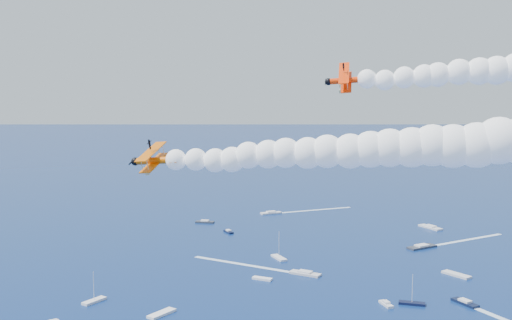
% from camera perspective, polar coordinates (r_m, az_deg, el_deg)
% --- Properties ---
extents(biplane_lead, '(8.84, 10.26, 7.75)m').
position_cam_1_polar(biplane_lead, '(95.13, 8.42, 7.24)').
color(biplane_lead, '#FF3505').
extents(biplane_trail, '(9.02, 10.51, 7.16)m').
position_cam_1_polar(biplane_trail, '(87.08, -9.13, -0.05)').
color(biplane_trail, '#E56104').
extents(smoke_trail_trail, '(51.40, 27.64, 9.69)m').
position_cam_1_polar(smoke_trail_trail, '(80.55, 7.53, 0.77)').
color(smoke_trail_trail, white).
extents(spectator_boats, '(237.14, 185.74, 0.70)m').
position_cam_1_polar(spectator_boats, '(190.41, 15.02, -11.90)').
color(spectator_boats, silver).
rests_on(spectator_boats, ground).
extents(boat_wakes, '(135.52, 144.65, 0.04)m').
position_cam_1_polar(boat_wakes, '(236.42, 10.98, -8.19)').
color(boat_wakes, white).
rests_on(boat_wakes, ground).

